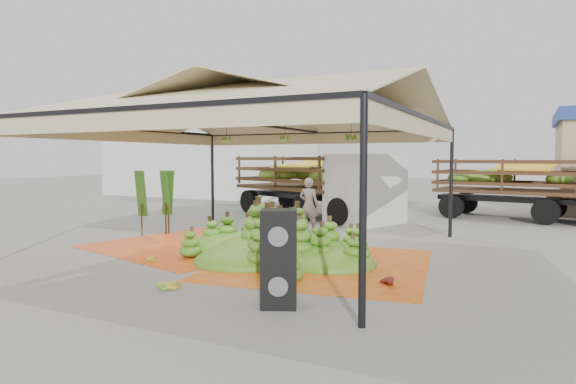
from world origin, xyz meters
The scene contains 17 objects.
ground centered at (0.00, 0.00, 0.00)m, with size 90.00×90.00×0.00m, color slate.
canopy_tent centered at (0.00, 0.00, 3.30)m, with size 8.10×8.10×4.00m.
building_white centered at (-10.00, 14.00, 2.71)m, with size 14.30×6.30×5.40m.
tarp_left centered at (-1.62, -0.17, 0.01)m, with size 4.46×4.25×0.01m, color #D86114.
tarp_right centered at (2.12, -0.78, 0.01)m, with size 4.20×4.41×0.01m, color orange.
banana_heap centered at (0.91, -0.53, 0.54)m, with size 5.06×4.16×1.09m, color #3E7117.
hand_yellow_a centered at (0.51, -3.64, 0.11)m, with size 0.48×0.39×0.22m, color #BA8D25.
hand_yellow_b centered at (-1.28, -2.20, 0.09)m, with size 0.38×0.31×0.17m, color gold.
hand_red_a centered at (1.74, -0.83, 0.09)m, with size 0.42×0.34×0.19m, color #561E13.
hand_red_b centered at (3.70, -1.88, 0.11)m, with size 0.48×0.39×0.22m, color #591814.
hand_green centered at (0.45, -3.70, 0.10)m, with size 0.43×0.35×0.20m, color #507E1A.
hanging_bunches centered at (1.15, -0.58, 2.62)m, with size 3.24×0.24×0.20m.
speaker_stack centered at (2.63, -3.70, 0.72)m, with size 0.67×0.63×1.44m.
banana_leaves centered at (-3.70, 0.69, 0.00)m, with size 0.96×1.36×3.70m, color #2B7920, non-canonical shape.
vendor centered at (0.11, 3.06, 0.81)m, with size 0.59×0.39×1.63m, color slate.
truck_left centered at (-1.02, 6.56, 1.44)m, with size 7.17×4.77×2.34m.
truck_right centered at (6.36, 9.02, 1.37)m, with size 6.73×3.18×2.22m.
Camera 1 is at (5.86, -9.89, 2.19)m, focal length 30.00 mm.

